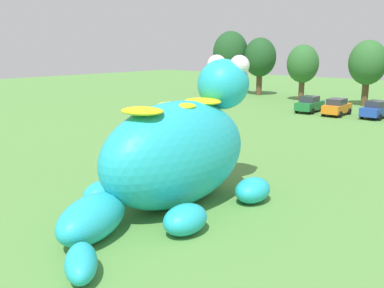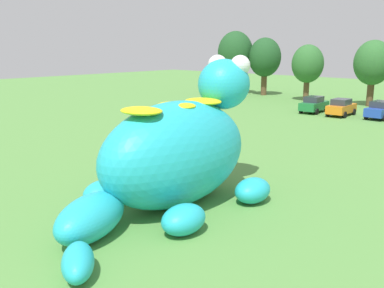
{
  "view_description": "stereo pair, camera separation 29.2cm",
  "coord_description": "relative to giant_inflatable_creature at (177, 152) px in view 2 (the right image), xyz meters",
  "views": [
    {
      "loc": [
        12.42,
        -13.21,
        6.87
      ],
      "look_at": [
        -0.2,
        1.04,
        2.55
      ],
      "focal_mm": 40.4,
      "sensor_mm": 36.0,
      "label": 1
    },
    {
      "loc": [
        12.63,
        -13.01,
        6.87
      ],
      "look_at": [
        -0.2,
        1.04,
        2.55
      ],
      "focal_mm": 40.4,
      "sensor_mm": 36.0,
      "label": 2
    }
  ],
  "objects": [
    {
      "name": "tree_centre_left",
      "position": [
        -5.79,
        38.12,
        2.6
      ],
      "size": [
        4.27,
        4.27,
        7.58
      ],
      "color": "brown",
      "rests_on": "ground"
    },
    {
      "name": "tree_mid_left",
      "position": [
        -13.77,
        37.76,
        2.28
      ],
      "size": [
        4.0,
        4.0,
        7.09
      ],
      "color": "brown",
      "rests_on": "ground"
    },
    {
      "name": "giant_inflatable_creature",
      "position": [
        0.0,
        0.0,
        0.0
      ],
      "size": [
        6.76,
        12.42,
        6.46
      ],
      "color": "#23B2C6",
      "rests_on": "ground"
    },
    {
      "name": "spectator_mid_field",
      "position": [
        -6.22,
        6.45,
        -1.51
      ],
      "size": [
        0.38,
        0.26,
        1.71
      ],
      "color": "#726656",
      "rests_on": "ground"
    },
    {
      "name": "car_green",
      "position": [
        -8.26,
        29.14,
        -1.5
      ],
      "size": [
        2.14,
        4.2,
        1.72
      ],
      "color": "#1E7238",
      "rests_on": "ground"
    },
    {
      "name": "spectator_near_inflatable",
      "position": [
        -10.18,
        14.04,
        -1.51
      ],
      "size": [
        0.38,
        0.26,
        1.71
      ],
      "color": "#726656",
      "rests_on": "ground"
    },
    {
      "name": "car_orange",
      "position": [
        -5.21,
        28.99,
        -1.5
      ],
      "size": [
        2.1,
        4.18,
        1.72
      ],
      "color": "orange",
      "rests_on": "ground"
    },
    {
      "name": "tree_far_left",
      "position": [
        -25.65,
        38.37,
        3.53
      ],
      "size": [
        5.07,
        5.07,
        9.01
      ],
      "color": "brown",
      "rests_on": "ground"
    },
    {
      "name": "car_blue",
      "position": [
        -1.59,
        29.82,
        -1.5
      ],
      "size": [
        2.09,
        4.18,
        1.72
      ],
      "color": "#2347B7",
      "rests_on": "ground"
    },
    {
      "name": "tree_left",
      "position": [
        -21.47,
        39.75,
        2.91
      ],
      "size": [
        4.54,
        4.54,
        8.06
      ],
      "color": "brown",
      "rests_on": "ground"
    },
    {
      "name": "ground_plane",
      "position": [
        0.18,
        -0.02,
        -2.36
      ],
      "size": [
        160.0,
        160.0,
        0.0
      ],
      "primitive_type": "plane",
      "color": "#568E42"
    }
  ]
}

